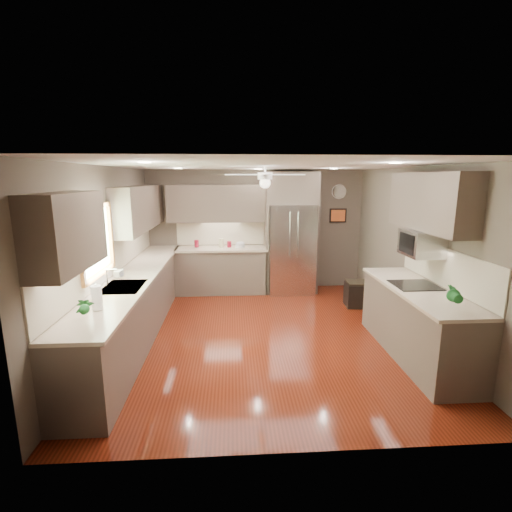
{
  "coord_description": "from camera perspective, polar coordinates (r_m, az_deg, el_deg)",
  "views": [
    {
      "loc": [
        -0.49,
        -5.26,
        2.33
      ],
      "look_at": [
        -0.11,
        0.6,
        1.09
      ],
      "focal_mm": 26.0,
      "sensor_mm": 36.0,
      "label": 1
    }
  ],
  "objects": [
    {
      "name": "potted_plant_right",
      "position": [
        4.54,
        28.3,
        -5.26
      ],
      "size": [
        0.2,
        0.18,
        0.33
      ],
      "primitive_type": "imported",
      "rotation": [
        0.0,
        0.0,
        -0.18
      ],
      "color": "#1B6024",
      "rests_on": "right_run"
    },
    {
      "name": "right_run",
      "position": [
        5.4,
        23.53,
        -9.13
      ],
      "size": [
        0.7,
        2.2,
        1.45
      ],
      "color": "brown",
      "rests_on": "ground"
    },
    {
      "name": "window",
      "position": [
        5.13,
        -23.37,
        2.16
      ],
      "size": [
        0.05,
        1.12,
        0.92
      ],
      "color": "#BFF2B2",
      "rests_on": "wall_left"
    },
    {
      "name": "soap_bottle",
      "position": [
        5.49,
        -20.31,
        -2.47
      ],
      "size": [
        0.1,
        0.1,
        0.2
      ],
      "primitive_type": "imported",
      "rotation": [
        0.0,
        0.0,
        -0.18
      ],
      "color": "white",
      "rests_on": "left_run"
    },
    {
      "name": "stool",
      "position": [
        7.1,
        15.18,
        -5.67
      ],
      "size": [
        0.41,
        0.41,
        0.47
      ],
      "color": "black",
      "rests_on": "ground"
    },
    {
      "name": "wall_left",
      "position": [
        5.65,
        -21.73,
        0.02
      ],
      "size": [
        0.0,
        5.0,
        5.0
      ],
      "primitive_type": "plane",
      "rotation": [
        1.57,
        0.0,
        1.57
      ],
      "color": "brown",
      "rests_on": "ground"
    },
    {
      "name": "canister_a",
      "position": [
        7.65,
        -9.13,
        1.89
      ],
      "size": [
        0.1,
        0.1,
        0.14
      ],
      "primitive_type": "cylinder",
      "rotation": [
        0.0,
        0.0,
        0.09
      ],
      "color": "maroon",
      "rests_on": "back_run"
    },
    {
      "name": "uppers",
      "position": [
        5.99,
        -6.11,
        7.45
      ],
      "size": [
        4.5,
        4.7,
        0.95
      ],
      "color": "brown",
      "rests_on": "wall_left"
    },
    {
      "name": "microwave",
      "position": [
        5.41,
        24.13,
        1.8
      ],
      "size": [
        0.43,
        0.55,
        0.34
      ],
      "color": "silver",
      "rests_on": "wall_right"
    },
    {
      "name": "wall_right",
      "position": [
        6.03,
        23.44,
        0.58
      ],
      "size": [
        0.0,
        5.0,
        5.0
      ],
      "primitive_type": "plane",
      "rotation": [
        1.57,
        0.0,
        -1.57
      ],
      "color": "brown",
      "rests_on": "ground"
    },
    {
      "name": "paper_towel",
      "position": [
        4.33,
        -23.3,
        -5.9
      ],
      "size": [
        0.11,
        0.11,
        0.28
      ],
      "color": "white",
      "rests_on": "left_run"
    },
    {
      "name": "floor",
      "position": [
        5.78,
        1.54,
        -11.9
      ],
      "size": [
        5.0,
        5.0,
        0.0
      ],
      "primitive_type": "plane",
      "color": "#461409",
      "rests_on": "ground"
    },
    {
      "name": "wall_back",
      "position": [
        7.85,
        -0.04,
        4.0
      ],
      "size": [
        4.5,
        0.0,
        4.5
      ],
      "primitive_type": "plane",
      "rotation": [
        1.57,
        0.0,
        0.0
      ],
      "color": "brown",
      "rests_on": "ground"
    },
    {
      "name": "canister_c",
      "position": [
        7.62,
        -5.35,
        2.03
      ],
      "size": [
        0.13,
        0.13,
        0.18
      ],
      "primitive_type": "cylinder",
      "rotation": [
        0.0,
        0.0,
        -0.24
      ],
      "color": "#C3C092",
      "rests_on": "back_run"
    },
    {
      "name": "ceiling_fan",
      "position": [
        5.58,
        1.4,
        11.91
      ],
      "size": [
        1.18,
        1.18,
        0.32
      ],
      "color": "white",
      "rests_on": "ceiling"
    },
    {
      "name": "left_run",
      "position": [
        5.9,
        -17.97,
        -6.93
      ],
      "size": [
        0.65,
        4.7,
        1.45
      ],
      "color": "brown",
      "rests_on": "ground"
    },
    {
      "name": "framed_print",
      "position": [
        8.09,
        12.5,
        6.1
      ],
      "size": [
        0.36,
        0.03,
        0.3
      ],
      "color": "black",
      "rests_on": "wall_back"
    },
    {
      "name": "bowl",
      "position": [
        7.55,
        -2.45,
        1.48
      ],
      "size": [
        0.25,
        0.25,
        0.05
      ],
      "primitive_type": "imported",
      "rotation": [
        0.0,
        0.0,
        0.32
      ],
      "color": "#C3C092",
      "rests_on": "back_run"
    },
    {
      "name": "sink",
      "position": [
        5.18,
        -19.76,
        -4.79
      ],
      "size": [
        0.5,
        0.7,
        0.32
      ],
      "color": "silver",
      "rests_on": "left_run"
    },
    {
      "name": "ceiling",
      "position": [
        5.29,
        1.7,
        13.73
      ],
      "size": [
        5.0,
        5.0,
        0.0
      ],
      "primitive_type": "plane",
      "rotation": [
        3.14,
        0.0,
        0.0
      ],
      "color": "white",
      "rests_on": "ground"
    },
    {
      "name": "wall_clock",
      "position": [
        8.06,
        12.65,
        9.64
      ],
      "size": [
        0.3,
        0.03,
        0.3
      ],
      "color": "white",
      "rests_on": "wall_back"
    },
    {
      "name": "potted_plant_left",
      "position": [
        4.04,
        -25.13,
        -7.05
      ],
      "size": [
        0.19,
        0.16,
        0.32
      ],
      "primitive_type": "imported",
      "rotation": [
        0.0,
        0.0,
        0.28
      ],
      "color": "#1B6024",
      "rests_on": "left_run"
    },
    {
      "name": "refrigerator",
      "position": [
        7.6,
        5.4,
        3.22
      ],
      "size": [
        1.06,
        0.75,
        2.45
      ],
      "color": "silver",
      "rests_on": "ground"
    },
    {
      "name": "canister_d",
      "position": [
        7.6,
        -4.13,
        1.8
      ],
      "size": [
        0.11,
        0.11,
        0.13
      ],
      "primitive_type": "cylinder",
      "rotation": [
        0.0,
        0.0,
        -0.3
      ],
      "color": "maroon",
      "rests_on": "back_run"
    },
    {
      "name": "wall_front",
      "position": [
        3.01,
        6.0,
        -9.28
      ],
      "size": [
        4.5,
        0.0,
        4.5
      ],
      "primitive_type": "plane",
      "rotation": [
        -1.57,
        0.0,
        0.0
      ],
      "color": "brown",
      "rests_on": "ground"
    },
    {
      "name": "back_run",
      "position": [
        7.69,
        -5.31,
        -2.02
      ],
      "size": [
        1.85,
        0.65,
        1.45
      ],
      "color": "brown",
      "rests_on": "ground"
    },
    {
      "name": "recessed_lights",
      "position": [
        5.68,
        0.9,
        13.55
      ],
      "size": [
        2.84,
        3.14,
        0.01
      ],
      "color": "white",
      "rests_on": "ceiling"
    }
  ]
}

